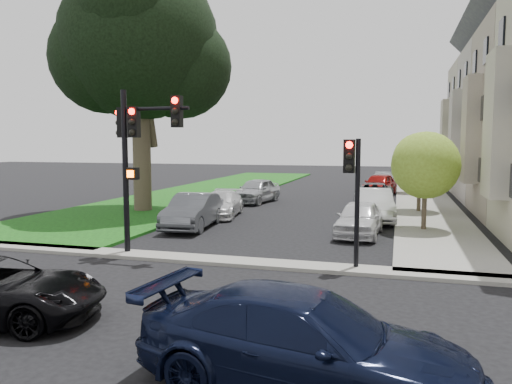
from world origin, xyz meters
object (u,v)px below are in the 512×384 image
(small_tree_c, at_px, (414,158))
(car_parked_5, at_px, (193,211))
(traffic_signal_main, at_px, (137,142))
(traffic_signal_secondary, at_px, (353,179))
(car_parked_3, at_px, (379,184))
(car_cross_far, at_px, (305,342))
(car_parked_6, at_px, (221,204))
(small_tree_b, at_px, (420,160))
(car_parked_0, at_px, (359,218))
(car_parked_4, at_px, (382,181))
(car_parked_7, at_px, (256,190))
(eucalyptus, at_px, (138,42))
(car_parked_2, at_px, (374,194))
(car_parked_1, at_px, (374,205))
(small_tree_a, at_px, (426,165))

(small_tree_c, relative_size, car_parked_5, 0.86)
(traffic_signal_main, height_order, traffic_signal_secondary, traffic_signal_main)
(car_parked_3, bearing_deg, car_cross_far, -78.06)
(small_tree_c, relative_size, car_parked_6, 0.90)
(small_tree_b, distance_m, car_parked_0, 8.43)
(car_parked_4, height_order, car_parked_7, car_parked_7)
(car_parked_5, bearing_deg, car_parked_7, 84.12)
(eucalyptus, relative_size, car_parked_6, 3.00)
(traffic_signal_main, distance_m, car_parked_6, 9.75)
(car_parked_3, bearing_deg, traffic_signal_main, -95.68)
(eucalyptus, height_order, car_parked_7, eucalyptus)
(car_parked_2, distance_m, car_parked_3, 5.95)
(eucalyptus, bearing_deg, car_parked_4, 55.10)
(car_cross_far, relative_size, car_parked_1, 1.12)
(traffic_signal_main, bearing_deg, small_tree_a, 37.75)
(eucalyptus, bearing_deg, car_parked_5, -40.54)
(car_parked_0, distance_m, car_parked_2, 10.81)
(small_tree_c, relative_size, car_parked_4, 0.85)
(small_tree_c, relative_size, car_parked_2, 0.84)
(car_cross_far, bearing_deg, car_parked_2, 7.84)
(small_tree_c, xyz_separation_m, traffic_signal_main, (-9.56, -23.69, 1.17))
(small_tree_a, xyz_separation_m, car_cross_far, (-2.42, -15.10, -2.09))
(eucalyptus, xyz_separation_m, small_tree_c, (14.75, 14.09, -6.55))
(car_cross_far, height_order, car_parked_3, car_parked_3)
(small_tree_b, xyz_separation_m, car_parked_1, (-2.23, -3.62, -2.12))
(small_tree_c, distance_m, traffic_signal_secondary, 23.86)
(car_parked_2, distance_m, car_parked_5, 13.30)
(car_parked_1, xyz_separation_m, car_parked_7, (-7.60, 5.67, -0.01))
(car_parked_0, bearing_deg, traffic_signal_main, -137.59)
(traffic_signal_secondary, bearing_deg, car_parked_5, 143.72)
(small_tree_c, bearing_deg, small_tree_a, -90.00)
(car_parked_7, bearing_deg, small_tree_b, -3.57)
(small_tree_c, height_order, car_parked_3, small_tree_c)
(car_parked_5, height_order, car_parked_7, car_parked_7)
(car_parked_5, bearing_deg, small_tree_b, 33.34)
(car_cross_far, xyz_separation_m, car_parked_1, (0.19, 17.50, 0.01))
(car_parked_0, relative_size, car_parked_1, 0.88)
(traffic_signal_secondary, bearing_deg, traffic_signal_main, 179.65)
(eucalyptus, height_order, car_parked_4, eucalyptus)
(car_parked_2, height_order, car_parked_6, car_parked_2)
(car_parked_7, bearing_deg, car_parked_5, -82.34)
(car_cross_far, relative_size, car_parked_0, 1.27)
(small_tree_b, xyz_separation_m, car_parked_4, (-2.39, 13.90, -2.22))
(car_cross_far, bearing_deg, traffic_signal_main, 50.48)
(car_parked_2, relative_size, car_parked_4, 1.01)
(car_cross_far, distance_m, car_parked_7, 24.33)
(small_tree_a, xyz_separation_m, traffic_signal_secondary, (-2.40, -7.45, -0.11))
(eucalyptus, xyz_separation_m, car_parked_0, (12.14, -3.89, -8.52))
(traffic_signal_main, bearing_deg, car_parked_0, 39.42)
(car_parked_5, bearing_deg, traffic_signal_secondary, -41.58)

